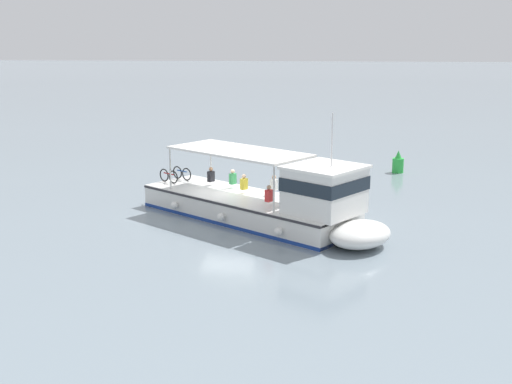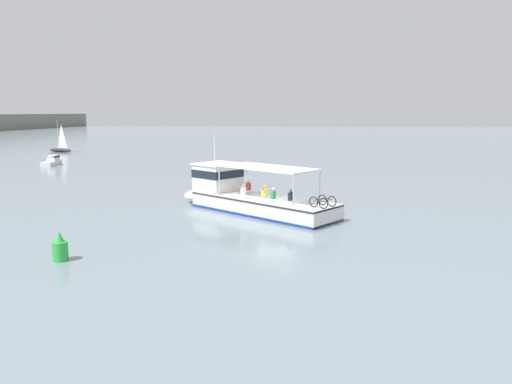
{
  "view_description": "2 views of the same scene",
  "coord_description": "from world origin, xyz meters",
  "px_view_note": "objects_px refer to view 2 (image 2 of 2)",
  "views": [
    {
      "loc": [
        29.34,
        4.54,
        8.26
      ],
      "look_at": [
        0.98,
        1.47,
        1.4
      ],
      "focal_mm": 45.37,
      "sensor_mm": 36.0,
      "label": 1
    },
    {
      "loc": [
        -30.99,
        -2.51,
        6.78
      ],
      "look_at": [
        0.98,
        1.47,
        1.4
      ],
      "focal_mm": 33.6,
      "sensor_mm": 36.0,
      "label": 2
    }
  ],
  "objects_px": {
    "ferry_main": "(245,196)",
    "motorboat_near_port": "(52,161)",
    "sailboat_off_stern": "(60,149)",
    "channel_buoy": "(60,249)"
  },
  "relations": [
    {
      "from": "ferry_main",
      "to": "sailboat_off_stern",
      "type": "bearing_deg",
      "value": 40.65
    },
    {
      "from": "sailboat_off_stern",
      "to": "channel_buoy",
      "type": "height_order",
      "value": "sailboat_off_stern"
    },
    {
      "from": "ferry_main",
      "to": "motorboat_near_port",
      "type": "distance_m",
      "value": 38.58
    },
    {
      "from": "sailboat_off_stern",
      "to": "ferry_main",
      "type": "bearing_deg",
      "value": -139.35
    },
    {
      "from": "ferry_main",
      "to": "motorboat_near_port",
      "type": "bearing_deg",
      "value": 48.79
    },
    {
      "from": "motorboat_near_port",
      "to": "sailboat_off_stern",
      "type": "distance_m",
      "value": 22.41
    },
    {
      "from": "ferry_main",
      "to": "motorboat_near_port",
      "type": "height_order",
      "value": "ferry_main"
    },
    {
      "from": "ferry_main",
      "to": "channel_buoy",
      "type": "bearing_deg",
      "value": 151.52
    },
    {
      "from": "ferry_main",
      "to": "sailboat_off_stern",
      "type": "relative_size",
      "value": 2.25
    },
    {
      "from": "ferry_main",
      "to": "sailboat_off_stern",
      "type": "xyz_separation_m",
      "value": [
        45.46,
        39.04,
        -0.48
      ]
    }
  ]
}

